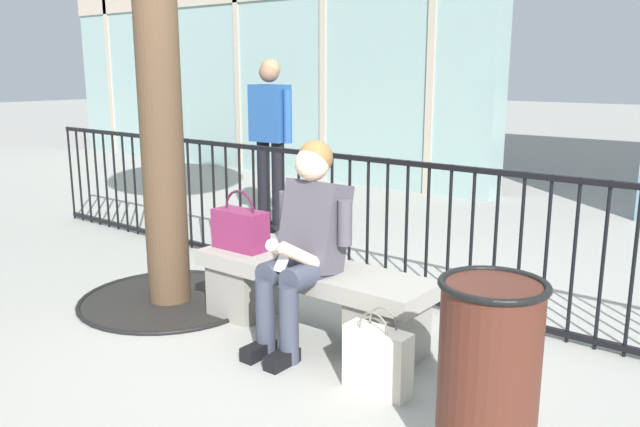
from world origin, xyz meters
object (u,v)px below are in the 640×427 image
(seated_person_with_phone, at_px, (305,239))
(bystander_at_railing, at_px, (270,131))
(handbag_on_bench, at_px, (240,228))
(trash_can, at_px, (488,376))
(stone_bench, at_px, (310,292))
(shopping_bag, at_px, (377,359))

(seated_person_with_phone, height_order, bystander_at_railing, bystander_at_railing)
(seated_person_with_phone, bearing_deg, bystander_at_railing, 136.39)
(handbag_on_bench, relative_size, trash_can, 0.48)
(seated_person_with_phone, distance_m, handbag_on_bench, 0.66)
(stone_bench, bearing_deg, trash_can, -24.14)
(trash_can, bearing_deg, seated_person_with_phone, 159.37)
(bystander_at_railing, bearing_deg, trash_can, -35.95)
(seated_person_with_phone, relative_size, shopping_bag, 2.74)
(stone_bench, distance_m, shopping_bag, 0.82)
(stone_bench, relative_size, bystander_at_railing, 0.94)
(seated_person_with_phone, xyz_separation_m, trash_can, (1.37, -0.51, -0.23))
(seated_person_with_phone, height_order, shopping_bag, seated_person_with_phone)
(shopping_bag, relative_size, trash_can, 0.54)
(handbag_on_bench, bearing_deg, stone_bench, 0.99)
(handbag_on_bench, relative_size, shopping_bag, 0.89)
(shopping_bag, distance_m, bystander_at_railing, 3.64)
(seated_person_with_phone, xyz_separation_m, shopping_bag, (0.66, -0.23, -0.47))
(handbag_on_bench, distance_m, shopping_bag, 1.42)
(bystander_at_railing, bearing_deg, handbag_on_bench, -52.39)
(handbag_on_bench, xyz_separation_m, shopping_bag, (1.31, -0.35, -0.41))
(stone_bench, height_order, handbag_on_bench, handbag_on_bench)
(bystander_at_railing, height_order, trash_can, bystander_at_railing)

